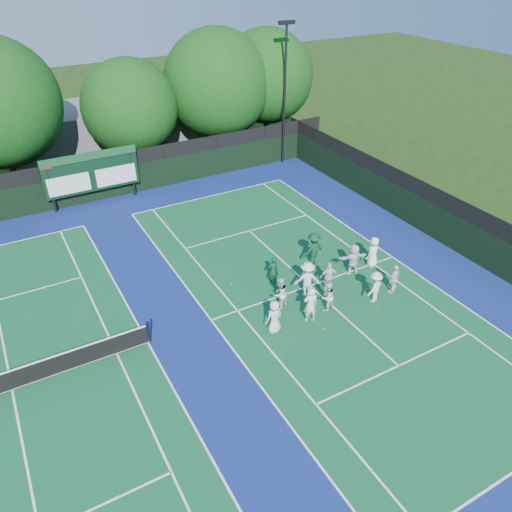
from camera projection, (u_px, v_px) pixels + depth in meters
ground at (322, 296)px, 24.40m from camera, size 120.00×120.00×0.00m
court_apron at (201, 324)px, 22.66m from camera, size 34.00×32.00×0.01m
near_court at (310, 286)px, 25.13m from camera, size 11.05×23.85×0.01m
left_court at (12, 389)px, 19.36m from camera, size 11.05×23.85×0.01m
back_fence at (107, 179)px, 32.96m from camera, size 34.00×0.08×3.00m
divider_fence_right at (443, 221)px, 28.11m from camera, size 0.08×32.00×3.00m
scoreboard at (91, 172)px, 31.79m from camera, size 6.00×0.21×3.55m
clubhouse at (129, 126)px, 40.15m from camera, size 18.00×6.00×4.00m
light_pole_right at (285, 79)px, 35.64m from camera, size 1.20×0.30×10.12m
tennis_net at (9, 380)px, 19.10m from camera, size 11.30×0.10×1.10m
tree_c at (132, 109)px, 35.18m from camera, size 6.73×6.73×8.14m
tree_d at (218, 86)px, 37.56m from camera, size 8.08×8.08×9.62m
tree_e at (268, 78)px, 39.30m from camera, size 7.25×7.25×9.28m
tennis_ball_0 at (325, 328)px, 22.34m from camera, size 0.07×0.07×0.07m
tennis_ball_1 at (340, 250)px, 28.00m from camera, size 0.07×0.07×0.07m
tennis_ball_2 at (368, 289)px, 24.86m from camera, size 0.07×0.07×0.07m
tennis_ball_3 at (231, 284)px, 25.18m from camera, size 0.07×0.07×0.07m
tennis_ball_4 at (320, 253)px, 27.73m from camera, size 0.07×0.07×0.07m
player_front_0 at (274, 317)px, 21.79m from camera, size 0.87×0.63×1.66m
player_front_1 at (310, 305)px, 22.38m from camera, size 0.75×0.60×1.80m
player_front_2 at (327, 296)px, 23.15m from camera, size 0.84×0.72×1.51m
player_front_3 at (375, 287)px, 23.67m from camera, size 1.19×0.91×1.63m
player_front_4 at (394, 279)px, 24.29m from camera, size 1.00×0.67×1.58m
player_back_0 at (280, 293)px, 23.22m from camera, size 0.97×0.85×1.66m
player_back_1 at (307, 279)px, 24.01m from camera, size 1.39×1.13×1.88m
player_back_2 at (329, 277)px, 24.41m from camera, size 1.01×0.66×1.60m
player_back_3 at (354, 259)px, 25.67m from camera, size 1.65×0.86×1.70m
player_back_4 at (373, 252)px, 26.20m from camera, size 0.97×0.77×1.73m
coach_left at (273, 271)px, 24.89m from camera, size 0.58×0.39×1.58m
coach_right at (313, 249)px, 26.30m from camera, size 1.28×0.82×1.89m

